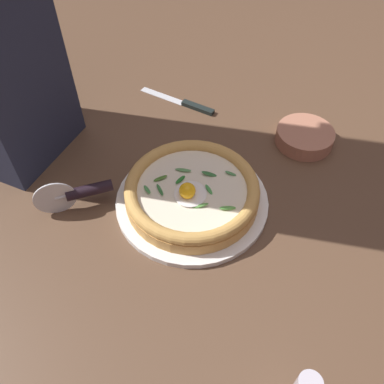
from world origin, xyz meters
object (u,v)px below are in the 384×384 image
object	(u,v)px
pizza	(192,191)
table_knife	(187,104)
side_bowl	(305,137)
pizza_cutter	(79,193)

from	to	relation	value
pizza	table_knife	xyz separation A→B (m)	(0.30, 0.04, -0.03)
pizza	side_bowl	xyz separation A→B (m)	(0.20, -0.23, -0.02)
side_bowl	table_knife	xyz separation A→B (m)	(0.11, 0.27, -0.01)
pizza	pizza_cutter	distance (m)	0.21
pizza	pizza_cutter	xyz separation A→B (m)	(-0.03, 0.21, 0.00)
table_knife	pizza_cutter	bearing A→B (deg)	153.18
side_bowl	pizza_cutter	size ratio (longest dim) A/B	0.91
side_bowl	pizza	bearing A→B (deg)	130.56
pizza	pizza_cutter	world-z (taller)	pizza_cutter
pizza_cutter	table_knife	xyz separation A→B (m)	(0.33, -0.17, -0.04)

